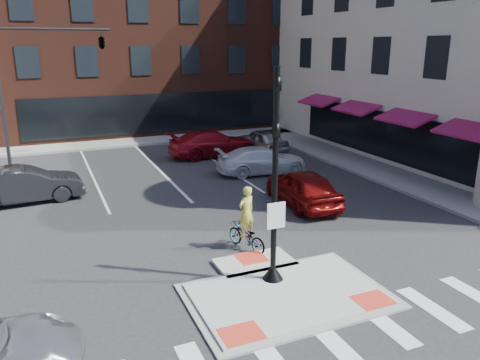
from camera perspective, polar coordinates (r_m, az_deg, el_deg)
name	(u,v)px	position (r m, az deg, el deg)	size (l,w,h in m)	color
ground	(279,289)	(13.58, 4.78, -13.05)	(120.00, 120.00, 0.00)	#28282B
refuge_island	(283,291)	(13.36, 5.32, -13.36)	(5.40, 4.65, 0.13)	gray
sidewalk_e	(367,166)	(27.03, 15.20, 1.66)	(3.00, 24.00, 0.15)	gray
sidewalk_n	(173,138)	(34.18, -8.14, 5.06)	(26.00, 3.00, 0.15)	gray
building_n	(139,29)	(43.28, -12.25, 17.49)	(24.40, 18.40, 15.50)	#4B2217
building_far_left	(48,58)	(62.44, -22.36, 13.63)	(10.00, 12.00, 10.00)	slate
building_far_right	(151,48)	(66.05, -10.80, 15.48)	(12.00, 12.00, 12.00)	brown
signal_pole	(274,206)	(12.93, 4.21, -3.13)	(0.60, 0.60, 5.98)	black
mast_arm_signal	(75,52)	(28.49, -19.47, 14.54)	(6.10, 2.24, 8.00)	black
red_sedan	(303,187)	(20.06, 7.64, -0.86)	(1.83, 4.54, 1.55)	maroon
white_pickup	(262,160)	(24.79, 2.71, 2.42)	(1.96, 4.83, 1.40)	white
bg_car_dark	(25,185)	(22.21, -24.70, -0.54)	(1.65, 4.73, 1.56)	#232428
bg_car_silver	(261,140)	(29.79, 2.59, 4.83)	(1.71, 4.26, 1.45)	#9D9FA3
bg_car_red	(213,143)	(28.68, -3.32, 4.50)	(2.21, 5.43, 1.58)	maroon
cyclist	(246,228)	(15.62, 0.76, -5.91)	(1.11, 1.84, 2.20)	#3F3F44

